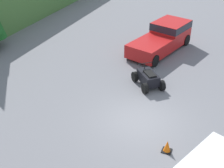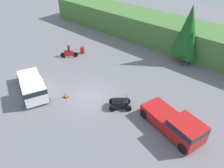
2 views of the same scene
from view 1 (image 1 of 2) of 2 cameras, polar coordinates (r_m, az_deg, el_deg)
ground_plane at (r=15.29m, az=5.04°, el=-6.58°), size 80.00×80.00×0.00m
pickup_truck_red at (r=22.49m, az=9.42°, el=8.55°), size 5.81×3.48×1.79m
quad_atv at (r=17.87m, az=6.62°, el=1.04°), size 2.33×2.29×1.18m
traffic_cone at (r=13.58m, az=10.05°, el=-11.19°), size 0.42×0.42×0.55m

